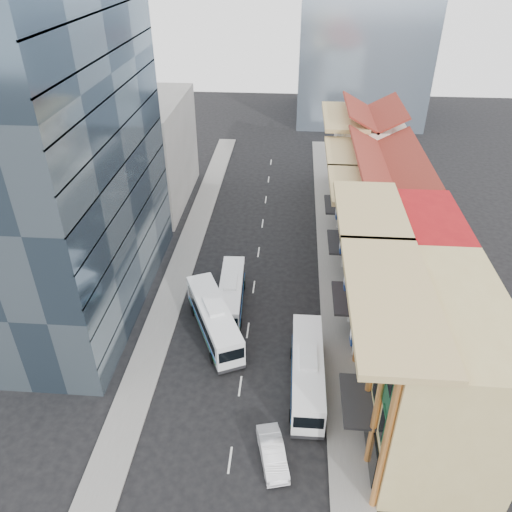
# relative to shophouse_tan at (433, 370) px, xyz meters

# --- Properties ---
(ground) EXTENTS (200.00, 200.00, 0.00)m
(ground) POSITION_rel_shophouse_tan_xyz_m (-14.00, -5.00, -6.00)
(ground) COLOR black
(ground) RESTS_ON ground
(sidewalk_right) EXTENTS (3.00, 90.00, 0.15)m
(sidewalk_right) POSITION_rel_shophouse_tan_xyz_m (-5.50, 17.00, -5.92)
(sidewalk_right) COLOR slate
(sidewalk_right) RESTS_ON ground
(sidewalk_left) EXTENTS (3.00, 90.00, 0.15)m
(sidewalk_left) POSITION_rel_shophouse_tan_xyz_m (-22.50, 17.00, -5.92)
(sidewalk_left) COLOR slate
(sidewalk_left) RESTS_ON ground
(shophouse_tan) EXTENTS (8.00, 14.00, 12.00)m
(shophouse_tan) POSITION_rel_shophouse_tan_xyz_m (0.00, 0.00, 0.00)
(shophouse_tan) COLOR tan
(shophouse_tan) RESTS_ON ground
(shophouse_red) EXTENTS (8.00, 10.00, 12.00)m
(shophouse_red) POSITION_rel_shophouse_tan_xyz_m (0.00, 12.00, 0.00)
(shophouse_red) COLOR #A41214
(shophouse_red) RESTS_ON ground
(shophouse_cream_near) EXTENTS (8.00, 9.00, 10.00)m
(shophouse_cream_near) POSITION_rel_shophouse_tan_xyz_m (0.00, 21.50, -1.00)
(shophouse_cream_near) COLOR silver
(shophouse_cream_near) RESTS_ON ground
(shophouse_cream_mid) EXTENTS (8.00, 9.00, 10.00)m
(shophouse_cream_mid) POSITION_rel_shophouse_tan_xyz_m (0.00, 30.50, -1.00)
(shophouse_cream_mid) COLOR silver
(shophouse_cream_mid) RESTS_ON ground
(shophouse_cream_far) EXTENTS (8.00, 12.00, 11.00)m
(shophouse_cream_far) POSITION_rel_shophouse_tan_xyz_m (0.00, 41.00, -0.50)
(shophouse_cream_far) COLOR silver
(shophouse_cream_far) RESTS_ON ground
(office_tower) EXTENTS (12.00, 26.00, 30.00)m
(office_tower) POSITION_rel_shophouse_tan_xyz_m (-31.00, 14.00, 9.00)
(office_tower) COLOR #3A4B5B
(office_tower) RESTS_ON ground
(office_block_far) EXTENTS (10.00, 18.00, 14.00)m
(office_block_far) POSITION_rel_shophouse_tan_xyz_m (-30.00, 37.00, 1.00)
(office_block_far) COLOR gray
(office_block_far) RESTS_ON ground
(bus_left_near) EXTENTS (6.88, 11.11, 3.53)m
(bus_left_near) POSITION_rel_shophouse_tan_xyz_m (-17.08, 9.36, -4.23)
(bus_left_near) COLOR white
(bus_left_near) RESTS_ON ground
(bus_left_far) EXTENTS (2.71, 9.84, 3.13)m
(bus_left_far) POSITION_rel_shophouse_tan_xyz_m (-16.00, 13.67, -4.44)
(bus_left_far) COLOR white
(bus_left_far) RESTS_ON ground
(bus_right) EXTENTS (2.63, 10.98, 3.52)m
(bus_right) POSITION_rel_shophouse_tan_xyz_m (-8.50, 3.46, -4.24)
(bus_right) COLOR white
(bus_right) RESTS_ON ground
(sedan_right) EXTENTS (2.71, 4.92, 1.54)m
(sedan_right) POSITION_rel_shophouse_tan_xyz_m (-10.98, -3.72, -5.23)
(sedan_right) COLOR silver
(sedan_right) RESTS_ON ground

